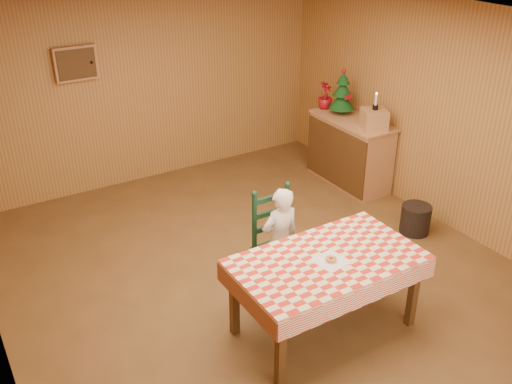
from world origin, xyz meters
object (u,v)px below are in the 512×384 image
Objects in this scene: storage_bin at (415,219)px; seated_child at (280,240)px; crate at (374,119)px; shelf_unit at (350,152)px; dining_table at (327,266)px; christmas_tree at (342,94)px; ladder_chair at (277,243)px.

seated_child is at bearing -177.79° from storage_bin.
seated_child is 2.49m from crate.
storage_bin is (-0.18, -1.45, -0.29)m from shelf_unit.
dining_table is 0.74m from seated_child.
christmas_tree is 1.79× the size of storage_bin.
ladder_chair is at bearing -179.44° from storage_bin.
crate is at bearing 26.39° from ladder_chair.
storage_bin is (1.97, 0.02, -0.33)m from ladder_chair.
seated_child is 3.75× the size of crate.
dining_table is 3.36m from christmas_tree.
shelf_unit is at bearing 34.36° from ladder_chair.
christmas_tree is (2.16, 1.78, 0.65)m from seated_child.
ladder_chair is 2.86m from christmas_tree.
seated_child is at bearing -144.62° from shelf_unit.
crate is (0.01, -0.40, 0.59)m from shelf_unit.
christmas_tree is 2.00m from storage_bin.
storage_bin is (1.97, 0.08, -0.39)m from seated_child.
christmas_tree reaches higher than crate.
dining_table is at bearing -90.00° from ladder_chair.
seated_child is at bearing -90.00° from ladder_chair.
crate is (2.16, 1.13, 0.49)m from seated_child.
shelf_unit is at bearing 46.37° from dining_table.
seated_child is 2.88m from christmas_tree.
christmas_tree reaches higher than dining_table.
seated_child is (-0.00, 0.73, -0.13)m from dining_table.
crate is 0.86× the size of storage_bin.
christmas_tree is (2.16, 2.51, 0.52)m from dining_table.
storage_bin is (-0.19, -1.05, -0.88)m from crate.
crate is 1.39m from storage_bin.
shelf_unit is at bearing -91.98° from christmas_tree.
storage_bin is at bearing 22.23° from dining_table.
seated_child is 2.65m from shelf_unit.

